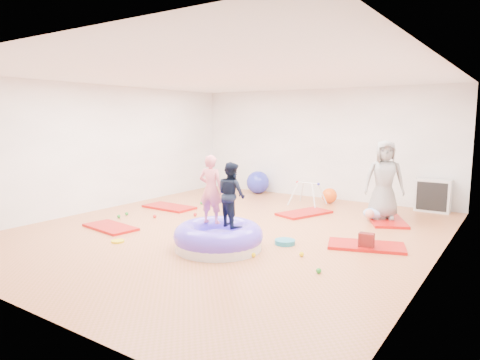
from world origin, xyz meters
The scene contains 19 objects.
room centered at (0.00, 0.00, 1.40)m, with size 7.01×8.01×2.81m.
gym_mat_front_left centered at (-1.94, -1.19, 0.02)m, with size 1.11×0.55×0.05m, color red.
gym_mat_mid_left centered at (-2.30, 0.79, 0.02)m, with size 1.20×0.60×0.05m, color red.
gym_mat_center_back centered at (0.56, 1.96, 0.02)m, with size 1.19×0.59×0.05m, color red.
gym_mat_right centered at (2.44, 0.32, 0.02)m, with size 1.19×0.59×0.05m, color red.
gym_mat_rear_right centered at (2.21, 2.29, 0.03)m, with size 1.28×0.64×0.05m, color red.
inflatable_cushion centered at (0.51, -1.07, 0.17)m, with size 1.42×1.42×0.45m.
child_pink centered at (0.27, -0.94, 0.97)m, with size 0.41×0.27×1.12m, color #E56F7D.
child_navy centered at (0.68, -0.95, 0.92)m, with size 0.50×0.39×1.02m, color black.
adult_caregiver centered at (2.13, 2.30, 0.84)m, with size 0.77×0.50×1.58m, color gray.
infant centered at (1.98, 2.09, 0.17)m, with size 0.38×0.38×0.22m.
ball_pit_balls centered at (-0.67, -0.13, 0.04)m, with size 4.89×2.83×0.07m.
exercise_ball_blue centered at (-1.63, 3.60, 0.31)m, with size 0.62×0.62×0.62m, color #262DB1.
exercise_ball_orange centered at (0.53, 3.43, 0.18)m, with size 0.37×0.37×0.37m, color #FD5911.
infant_play_gym centered at (0.23, 2.82, 0.37)m, with size 0.73×0.69×0.56m.
cube_shelf centered at (2.81, 3.79, 0.36)m, with size 0.73×0.36×0.73m.
balance_disc centered at (1.27, -0.26, 0.04)m, with size 0.34×0.34×0.07m, color teal.
backpack centered at (2.47, 0.19, 0.13)m, with size 0.23×0.14×0.27m, color red.
yellow_toy centered at (-1.10, -1.72, 0.02)m, with size 0.22×0.22×0.03m, color #E7CF03.
Camera 1 is at (4.47, -6.32, 2.05)m, focal length 32.00 mm.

